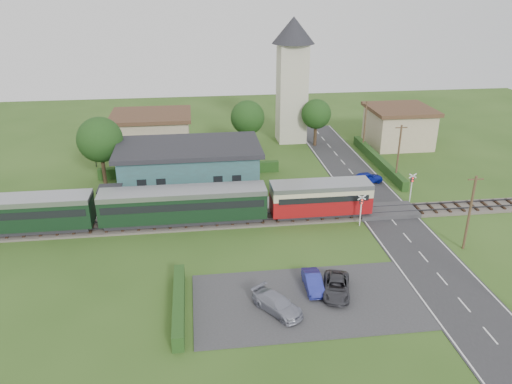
{
  "coord_description": "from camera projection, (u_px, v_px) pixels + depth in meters",
  "views": [
    {
      "loc": [
        -9.26,
        -42.47,
        22.36
      ],
      "look_at": [
        -3.29,
        4.0,
        2.23
      ],
      "focal_mm": 35.0,
      "sensor_mm": 36.0,
      "label": 1
    }
  ],
  "objects": [
    {
      "name": "road",
      "position": [
        393.0,
        221.0,
        49.78
      ],
      "size": [
        6.0,
        70.0,
        0.05
      ],
      "primitive_type": "cube",
      "color": "#28282B",
      "rests_on": "ground"
    },
    {
      "name": "pedestrian_near",
      "position": [
        260.0,
        197.0,
        52.26
      ],
      "size": [
        0.6,
        0.43,
        1.52
      ],
      "primitive_type": "imported",
      "rotation": [
        0.0,
        0.0,
        3.02
      ],
      "color": "gray",
      "rests_on": "platform"
    },
    {
      "name": "tree_b",
      "position": [
        248.0,
        118.0,
        67.36
      ],
      "size": [
        4.6,
        4.6,
        7.34
      ],
      "color": "#332316",
      "rests_on": "ground"
    },
    {
      "name": "streetlamp_west",
      "position": [
        93.0,
        144.0,
        63.07
      ],
      "size": [
        0.3,
        0.3,
        5.15
      ],
      "color": "#3F3F47",
      "rests_on": "ground"
    },
    {
      "name": "utility_pole_c",
      "position": [
        398.0,
        153.0,
        57.96
      ],
      "size": [
        1.4,
        0.22,
        7.0
      ],
      "color": "#473321",
      "rests_on": "ground"
    },
    {
      "name": "tree_c",
      "position": [
        316.0,
        114.0,
        70.49
      ],
      "size": [
        4.2,
        4.2,
        6.78
      ],
      "color": "#332316",
      "rests_on": "ground"
    },
    {
      "name": "streetlamp_east",
      "position": [
        365.0,
        120.0,
        73.89
      ],
      "size": [
        0.3,
        0.3,
        5.15
      ],
      "color": "#3F3F47",
      "rests_on": "ground"
    },
    {
      "name": "crossing_signal_near",
      "position": [
        361.0,
        206.0,
        48.15
      ],
      "size": [
        0.84,
        0.28,
        3.28
      ],
      "color": "silver",
      "rests_on": "ground"
    },
    {
      "name": "utility_pole_d",
      "position": [
        365.0,
        125.0,
        68.89
      ],
      "size": [
        1.4,
        0.22,
        7.0
      ],
      "color": "#473321",
      "rests_on": "ground"
    },
    {
      "name": "utility_pole_b",
      "position": [
        470.0,
        212.0,
        43.38
      ],
      "size": [
        1.4,
        0.22,
        7.0
      ],
      "color": "#473321",
      "rests_on": "ground"
    },
    {
      "name": "ground",
      "position": [
        295.0,
        227.0,
        48.62
      ],
      "size": [
        120.0,
        120.0,
        0.0
      ],
      "primitive_type": "plane",
      "color": "#2D4C19"
    },
    {
      "name": "platform",
      "position": [
        191.0,
        208.0,
        52.09
      ],
      "size": [
        30.0,
        3.0,
        0.45
      ],
      "primitive_type": "cube",
      "color": "gray",
      "rests_on": "ground"
    },
    {
      "name": "hedge_roadside",
      "position": [
        378.0,
        161.0,
        64.62
      ],
      "size": [
        0.8,
        18.0,
        1.2
      ],
      "primitive_type": "cube",
      "color": "#193814",
      "rests_on": "ground"
    },
    {
      "name": "car_park_silver",
      "position": [
        277.0,
        304.0,
        36.03
      ],
      "size": [
        3.87,
        4.51,
        1.24
      ],
      "primitive_type": "imported",
      "rotation": [
        0.0,
        0.0,
        0.61
      ],
      "color": "#8D8F9F",
      "rests_on": "car_park"
    },
    {
      "name": "crossing_signal_far",
      "position": [
        412.0,
        183.0,
        53.36
      ],
      "size": [
        0.84,
        0.28,
        3.28
      ],
      "color": "silver",
      "rests_on": "ground"
    },
    {
      "name": "house_east",
      "position": [
        399.0,
        126.0,
        71.72
      ],
      "size": [
        8.8,
        8.8,
        5.5
      ],
      "color": "tan",
      "rests_on": "ground"
    },
    {
      "name": "pedestrian_far",
      "position": [
        120.0,
        202.0,
        50.87
      ],
      "size": [
        1.02,
        1.12,
        1.86
      ],
      "primitive_type": "imported",
      "rotation": [
        0.0,
        0.0,
        2.01
      ],
      "color": "gray",
      "rests_on": "platform"
    },
    {
      "name": "car_park_dark",
      "position": [
        336.0,
        287.0,
        38.08
      ],
      "size": [
        3.04,
        4.6,
        1.18
      ],
      "primitive_type": "imported",
      "rotation": [
        0.0,
        0.0,
        -0.28
      ],
      "color": "#343339",
      "rests_on": "car_park"
    },
    {
      "name": "hedge_carpark",
      "position": [
        179.0,
        304.0,
        36.16
      ],
      "size": [
        0.8,
        9.0,
        1.2
      ],
      "primitive_type": "cube",
      "color": "#193814",
      "rests_on": "ground"
    },
    {
      "name": "tree_a",
      "position": [
        100.0,
        140.0,
        56.91
      ],
      "size": [
        5.2,
        5.2,
        8.0
      ],
      "color": "#332316",
      "rests_on": "ground"
    },
    {
      "name": "hedge_station",
      "position": [
        190.0,
        170.0,
        61.31
      ],
      "size": [
        22.0,
        0.8,
        1.3
      ],
      "primitive_type": "cube",
      "color": "#193814",
      "rests_on": "ground"
    },
    {
      "name": "church_tower",
      "position": [
        292.0,
        71.0,
        70.68
      ],
      "size": [
        6.0,
        6.0,
        17.6
      ],
      "color": "beige",
      "rests_on": "ground"
    },
    {
      "name": "station_building",
      "position": [
        189.0,
        167.0,
        56.4
      ],
      "size": [
        16.0,
        9.0,
        5.3
      ],
      "color": "#326B6F",
      "rests_on": "ground"
    },
    {
      "name": "house_west",
      "position": [
        152.0,
        133.0,
        68.54
      ],
      "size": [
        10.8,
        8.8,
        5.5
      ],
      "color": "tan",
      "rests_on": "ground"
    },
    {
      "name": "railway_track",
      "position": [
        291.0,
        217.0,
        50.39
      ],
      "size": [
        76.0,
        3.2,
        0.49
      ],
      "color": "#4C443D",
      "rests_on": "ground"
    },
    {
      "name": "equipment_hut",
      "position": [
        111.0,
        199.0,
        50.56
      ],
      "size": [
        2.3,
        2.3,
        2.55
      ],
      "color": "beige",
      "rests_on": "platform"
    },
    {
      "name": "car_on_road",
      "position": [
        367.0,
        178.0,
        58.86
      ],
      "size": [
        3.93,
        2.07,
        1.28
      ],
      "primitive_type": "imported",
      "rotation": [
        0.0,
        0.0,
        1.73
      ],
      "color": "#0E1CA1",
      "rests_on": "road"
    },
    {
      "name": "train",
      "position": [
        150.0,
        206.0,
        47.96
      ],
      "size": [
        43.2,
        2.9,
        3.4
      ],
      "color": "#232328",
      "rests_on": "ground"
    },
    {
      "name": "car_park_blue",
      "position": [
        313.0,
        282.0,
        38.66
      ],
      "size": [
        1.34,
        3.62,
        1.18
      ],
      "primitive_type": "imported",
      "rotation": [
        0.0,
        0.0,
        -0.03
      ],
      "color": "navy",
      "rests_on": "car_park"
    },
    {
      "name": "car_park",
      "position": [
        307.0,
        301.0,
        37.49
      ],
      "size": [
        17.0,
        9.0,
        0.08
      ],
      "primitive_type": "cube",
      "color": "#333335",
      "rests_on": "ground"
    },
    {
      "name": "crossing_deck",
      "position": [
        386.0,
        211.0,
        51.52
      ],
      "size": [
        6.2,
        3.4,
        0.45
      ],
      "primitive_type": "cube",
      "color": "#333335",
      "rests_on": "ground"
    }
  ]
}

